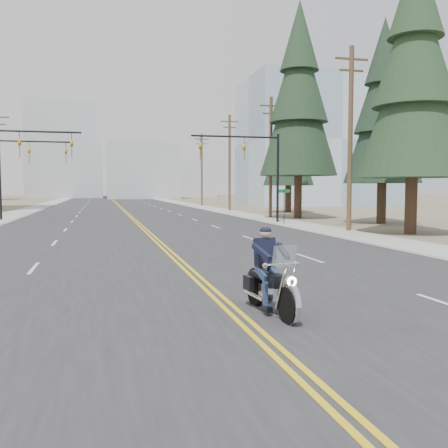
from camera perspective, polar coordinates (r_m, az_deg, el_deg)
name	(u,v)px	position (r m, az deg, el deg)	size (l,w,h in m)	color
ground_plane	(329,402)	(6.88, 11.87, -19.24)	(400.00, 400.00, 0.00)	#776D56
road	(119,206)	(75.77, -11.86, 1.99)	(20.00, 200.00, 0.01)	#303033
sidewalk_left	(38,207)	(76.22, -20.53, 1.83)	(3.00, 200.00, 0.01)	#A5A5A0
sidewalk_right	(196,206)	(77.06, -3.27, 2.11)	(3.00, 200.00, 0.01)	#A5A5A0
traffic_mast_left	(8,156)	(38.24, -23.45, 7.12)	(7.10, 0.26, 7.00)	black
traffic_mast_right	(254,160)	(39.53, 3.40, 7.34)	(7.10, 0.26, 7.00)	black
traffic_mast_far	(21,163)	(46.19, -22.22, 6.50)	(6.10, 0.26, 7.00)	black
street_sign	(284,200)	(38.18, 6.89, 2.73)	(0.90, 0.06, 2.62)	black
utility_pole_b	(350,136)	(32.66, 14.24, 9.74)	(2.20, 0.30, 11.50)	brown
utility_pole_c	(271,155)	(46.37, 5.37, 7.84)	(2.20, 0.30, 11.00)	brown
utility_pole_d	(230,161)	(60.72, 0.64, 7.21)	(2.20, 0.30, 11.50)	brown
utility_pole_e	(202,168)	(77.26, -2.56, 6.36)	(2.20, 0.30, 11.00)	brown
glass_building	(319,143)	(83.60, 10.82, 9.05)	(24.00, 16.00, 20.00)	#9EB5CC
haze_bldg_b	(143,171)	(131.19, -9.29, 5.95)	(18.00, 14.00, 14.00)	#ADB2B7
haze_bldg_c	(280,162)	(123.49, 6.37, 7.02)	(16.00, 12.00, 18.00)	#B7BCC6
haze_bldg_d	(65,151)	(146.32, -17.72, 7.97)	(20.00, 15.00, 26.00)	#ADB2B7
haze_bldg_e	(190,178)	(158.17, -3.86, 5.31)	(14.00, 14.00, 12.00)	#B7BCC6
motorcyclist	(271,271)	(10.79, 5.42, -5.40)	(1.03, 2.39, 1.87)	black
conifer_near	(415,69)	(32.16, 20.95, 16.19)	(6.31, 6.31, 16.69)	#382619
conifer_mid	(384,106)	(40.51, 17.78, 12.70)	(5.81, 5.81, 15.49)	#382619
conifer_tall	(299,94)	(46.10, 8.57, 14.45)	(6.91, 6.91, 19.18)	#382619
conifer_far	(289,134)	(56.40, 7.41, 10.13)	(5.62, 5.62, 15.07)	#382619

